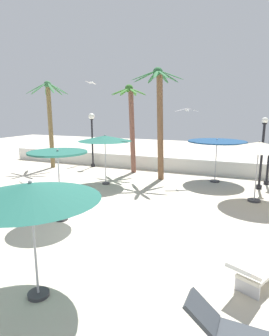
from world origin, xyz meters
name	(u,v)px	position (x,y,z in m)	size (l,w,h in m)	color
ground_plane	(98,225)	(0.00, 0.00, 0.00)	(56.00, 56.00, 0.00)	beige
boundary_wall	(171,165)	(0.00, 9.49, 0.45)	(25.20, 0.30, 0.91)	silver
patio_umbrella_0	(105,139)	(-2.39, 5.06, 2.45)	(2.80, 2.80, 2.67)	#333338
patio_umbrella_1	(259,146)	(5.00, 4.93, 2.42)	(2.93, 2.93, 2.67)	#333338
patio_umbrella_2	(58,158)	(-1.50, -0.04, 2.28)	(2.05, 2.05, 2.60)	#333338
patio_umbrella_3	(31,192)	(0.71, -3.79, 2.33)	(2.81, 2.81, 2.57)	#333338
patio_umbrella_5	(217,143)	(2.97, 7.79, 2.16)	(3.10, 3.10, 2.41)	#333338
palm_tree_0	(50,114)	(-7.95, 7.65, 3.67)	(2.79, 2.80, 5.79)	brown
palm_tree_2	(131,118)	(-2.30, 8.34, 3.41)	(2.36, 2.36, 5.45)	brown
palm_tree_3	(159,111)	(-0.13, 7.23, 3.85)	(2.99, 2.98, 6.18)	brown
lamp_post_1	(92,131)	(-5.47, 8.90, 2.48)	(0.42, 0.42, 3.70)	black
lamp_post_3	(262,151)	(5.22, 7.19, 1.93)	(0.30, 0.30, 3.57)	black
lounge_chair_0	(42,188)	(-4.01, 1.91, 0.40)	(1.93, 1.18, 0.82)	#B7B7BC
lounge_chair_1	(257,271)	(5.03, -1.67, 0.40)	(1.32, 1.92, 0.83)	#B7B7BC
lounge_chair_2	(243,336)	(4.81, -3.75, 0.39)	(1.91, 0.63, 0.84)	#B7B7BC
seagull_0	(91,82)	(-6.78, 11.13, 5.93)	(0.38, 1.36, 0.19)	white
seagull_1	(187,110)	(1.41, 7.23, 3.91)	(1.21, 0.81, 0.19)	white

